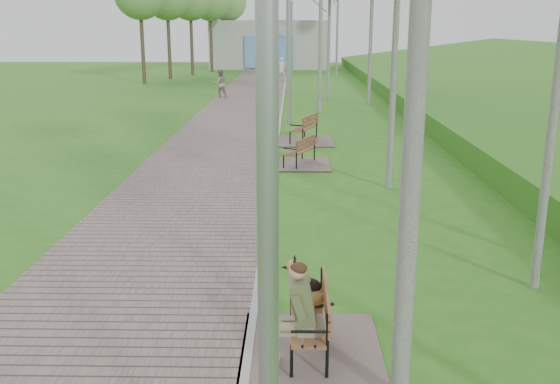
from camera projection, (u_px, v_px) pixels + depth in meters
The scene contains 12 objects.
walkway at pixel (239, 115), 25.70m from camera, with size 3.50×67.00×0.04m, color #655552.
kerb at pixel (281, 115), 25.66m from camera, with size 0.10×67.00×0.05m, color #999993.
building_north at pixel (270, 45), 53.65m from camera, with size 10.00×5.20×4.00m.
bench_main at pixel (304, 322), 6.98m from camera, with size 1.58×1.75×1.38m.
bench_second at pixel (300, 159), 16.50m from camera, with size 1.54×1.71×0.95m.
bench_third at pixel (304, 136), 19.80m from camera, with size 1.78×1.98×1.09m.
lamp_post_near at pixel (268, 210), 3.56m from camera, with size 0.21×0.21×5.50m.
lamp_post_second at pixel (289, 62), 23.08m from camera, with size 0.19×0.19×4.90m.
lamp_post_third at pixel (287, 45), 33.89m from camera, with size 0.21×0.21×5.51m.
lamp_post_far at pixel (292, 40), 47.43m from camera, with size 0.21×0.21×5.36m.
pedestrian_near at pixel (281, 69), 41.74m from camera, with size 0.56×0.37×1.53m, color silver.
pedestrian_far at pixel (220, 84), 31.65m from camera, with size 0.71×0.55×1.45m, color gray.
Camera 1 is at (0.49, -4.11, 3.59)m, focal length 40.00 mm.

